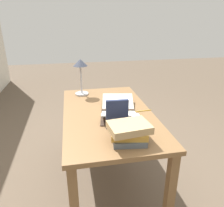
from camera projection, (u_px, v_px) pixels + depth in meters
ground_plane at (108, 179)px, 2.18m from camera, size 12.00×12.00×0.00m
reading_desk at (108, 122)px, 1.95m from camera, size 1.36×0.76×0.74m
open_book at (118, 109)px, 1.91m from camera, size 0.60×0.39×0.08m
book_stack_tall at (129, 132)px, 1.44m from camera, size 0.22×0.29×0.13m
book_standing_upright at (117, 114)px, 1.61m from camera, size 0.03×0.17×0.22m
reading_lamp at (81, 69)px, 2.24m from camera, size 0.15×0.15×0.38m
coffee_mug at (134, 120)px, 1.67m from camera, size 0.08×0.10×0.09m
pencil at (142, 111)px, 1.93m from camera, size 0.02×0.17×0.01m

